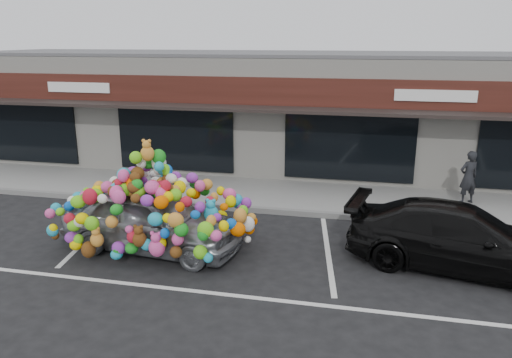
# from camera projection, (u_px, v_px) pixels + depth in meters

# --- Properties ---
(ground) EXTENTS (90.00, 90.00, 0.00)m
(ground) POSITION_uv_depth(u_px,v_px,m) (211.00, 244.00, 12.13)
(ground) COLOR black
(ground) RESTS_ON ground
(shop_building) EXTENTS (24.00, 7.20, 4.31)m
(shop_building) POSITION_uv_depth(u_px,v_px,m) (275.00, 109.00, 19.46)
(shop_building) COLOR white
(shop_building) RESTS_ON ground
(sidewalk) EXTENTS (26.00, 3.00, 0.15)m
(sidewalk) POSITION_uv_depth(u_px,v_px,m) (249.00, 193.00, 15.86)
(sidewalk) COLOR gray
(sidewalk) RESTS_ON ground
(kerb) EXTENTS (26.00, 0.18, 0.16)m
(kerb) POSITION_uv_depth(u_px,v_px,m) (237.00, 208.00, 14.45)
(kerb) COLOR slate
(kerb) RESTS_ON ground
(parking_stripe_left) EXTENTS (0.73, 4.37, 0.01)m
(parking_stripe_left) POSITION_uv_depth(u_px,v_px,m) (96.00, 231.00, 12.98)
(parking_stripe_left) COLOR silver
(parking_stripe_left) RESTS_ON ground
(parking_stripe_mid) EXTENTS (0.73, 4.37, 0.01)m
(parking_stripe_mid) POSITION_uv_depth(u_px,v_px,m) (328.00, 251.00, 11.73)
(parking_stripe_mid) COLOR silver
(parking_stripe_mid) RESTS_ON ground
(lane_line) EXTENTS (14.00, 0.12, 0.01)m
(lane_line) POSITION_uv_depth(u_px,v_px,m) (275.00, 300.00, 9.55)
(lane_line) COLOR silver
(lane_line) RESTS_ON ground
(toy_car) EXTENTS (3.11, 4.78, 2.67)m
(toy_car) POSITION_uv_depth(u_px,v_px,m) (152.00, 213.00, 11.64)
(toy_car) COLOR #A5A9B0
(toy_car) RESTS_ON ground
(black_sedan) EXTENTS (2.80, 5.07, 1.39)m
(black_sedan) POSITION_uv_depth(u_px,v_px,m) (460.00, 238.00, 10.74)
(black_sedan) COLOR black
(black_sedan) RESTS_ON ground
(pedestrian_a) EXTENTS (0.68, 0.59, 1.57)m
(pedestrian_a) POSITION_uv_depth(u_px,v_px,m) (468.00, 177.00, 14.51)
(pedestrian_a) COLOR #24242A
(pedestrian_a) RESTS_ON sidewalk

